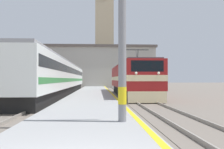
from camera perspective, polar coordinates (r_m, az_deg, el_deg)
The scene contains 9 objects.
ground_plane at distance 34.16m, azimuth -4.06°, elevation -3.97°, with size 200.00×200.00×0.00m, color #70665B.
platform at distance 29.16m, azimuth -4.20°, elevation -4.19°, with size 4.24×140.00×0.29m.
rail_track_near at distance 29.37m, azimuth 3.67°, elevation -4.40°, with size 2.84×140.00×0.16m.
rail_track_far at distance 29.48m, azimuth -11.66°, elevation -4.36°, with size 2.83×140.00×0.16m.
locomotive_train at distance 27.83m, azimuth 4.04°, elevation -1.04°, with size 2.92×19.06×4.38m.
passenger_train at distance 31.64m, azimuth -11.05°, elevation -0.57°, with size 2.92×37.58×3.69m.
catenary_mast at distance 9.39m, azimuth 2.87°, elevation 13.45°, with size 2.94×0.30×7.66m.
clock_tower at distance 71.44m, azimuth -1.69°, elevation 11.40°, with size 5.98×5.98×32.27m.
station_building at distance 57.88m, azimuth -4.17°, elevation 1.71°, with size 27.04×8.06×8.98m.
Camera 1 is at (0.51, -4.11, 1.76)m, focal length 42.00 mm.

